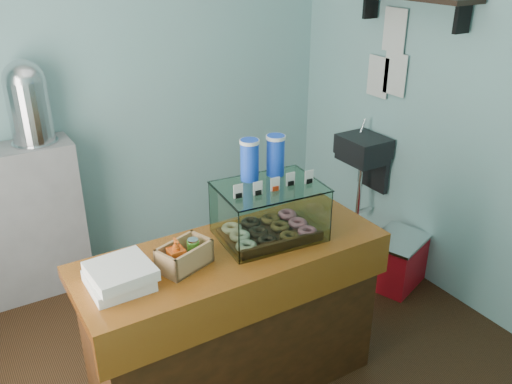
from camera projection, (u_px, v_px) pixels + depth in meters
ground at (216, 357)px, 3.32m from camera, size 3.50×3.50×0.00m
room_shell at (209, 81)px, 2.61m from camera, size 3.54×3.04×2.82m
counter at (235, 320)px, 2.93m from camera, size 1.60×0.60×0.90m
back_shelf at (6, 227)px, 3.68m from camera, size 1.00×0.32×1.10m
display_case at (268, 204)px, 2.83m from camera, size 0.56×0.44×0.51m
condiment_crate at (183, 256)px, 2.57m from camera, size 0.29×0.22×0.17m
pastry_boxes at (120, 276)px, 2.43m from camera, size 0.29×0.29×0.11m
coffee_urn at (28, 100)px, 3.48m from camera, size 0.30×0.30×0.55m
red_cooler at (397, 260)px, 3.96m from camera, size 0.52×0.46×0.38m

